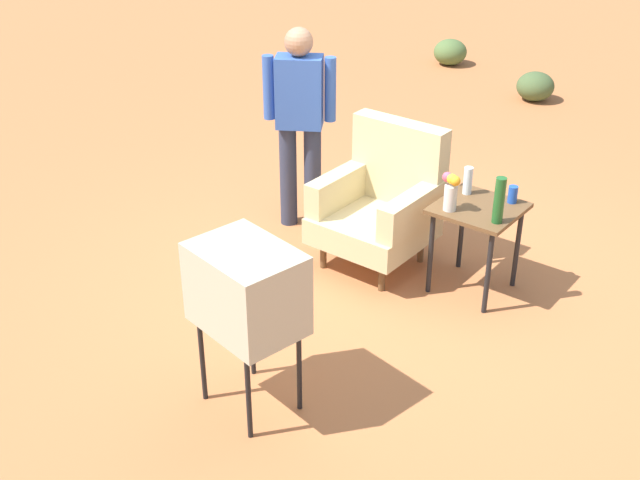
# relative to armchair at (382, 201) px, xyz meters

# --- Properties ---
(ground_plane) EXTENTS (60.00, 60.00, 0.00)m
(ground_plane) POSITION_rel_armchair_xyz_m (0.13, -0.23, -0.50)
(ground_plane) COLOR #B76B3D
(armchair) EXTENTS (0.78, 0.78, 1.06)m
(armchair) POSITION_rel_armchair_xyz_m (0.00, 0.00, 0.00)
(armchair) COLOR brown
(armchair) RESTS_ON ground
(side_table) EXTENTS (0.56, 0.56, 0.66)m
(side_table) POSITION_rel_armchair_xyz_m (0.76, 0.05, 0.06)
(side_table) COLOR black
(side_table) RESTS_ON ground
(tv_on_stand) EXTENTS (0.67, 0.54, 1.03)m
(tv_on_stand) POSITION_rel_armchair_xyz_m (0.36, -1.87, 0.28)
(tv_on_stand) COLOR black
(tv_on_stand) RESTS_ON ground
(person_standing) EXTENTS (0.50, 0.38, 1.64)m
(person_standing) POSITION_rel_armchair_xyz_m (-0.86, 0.10, 0.44)
(person_standing) COLOR #2D3347
(person_standing) RESTS_ON ground
(bottle_wine_green) EXTENTS (0.07, 0.07, 0.32)m
(bottle_wine_green) POSITION_rel_armchair_xyz_m (0.97, -0.09, 0.32)
(bottle_wine_green) COLOR #1E5623
(bottle_wine_green) RESTS_ON side_table
(soda_can_blue) EXTENTS (0.07, 0.07, 0.12)m
(soda_can_blue) POSITION_rel_armchair_xyz_m (0.91, 0.25, 0.22)
(soda_can_blue) COLOR blue
(soda_can_blue) RESTS_ON side_table
(bottle_short_clear) EXTENTS (0.06, 0.06, 0.20)m
(bottle_short_clear) POSITION_rel_armchair_xyz_m (0.59, 0.19, 0.26)
(bottle_short_clear) COLOR silver
(bottle_short_clear) RESTS_ON side_table
(flower_vase) EXTENTS (0.15, 0.09, 0.27)m
(flower_vase) POSITION_rel_armchair_xyz_m (0.63, -0.12, 0.31)
(flower_vase) COLOR silver
(flower_vase) RESTS_ON side_table
(shrub_near) EXTENTS (0.44, 0.44, 0.34)m
(shrub_near) POSITION_rel_armchair_xyz_m (-2.20, 4.98, -0.33)
(shrub_near) COLOR #516B38
(shrub_near) RESTS_ON ground
(shrub_far) EXTENTS (0.44, 0.44, 0.34)m
(shrub_far) POSITION_rel_armchair_xyz_m (-0.67, 4.28, -0.33)
(shrub_far) COLOR #475B33
(shrub_far) RESTS_ON ground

